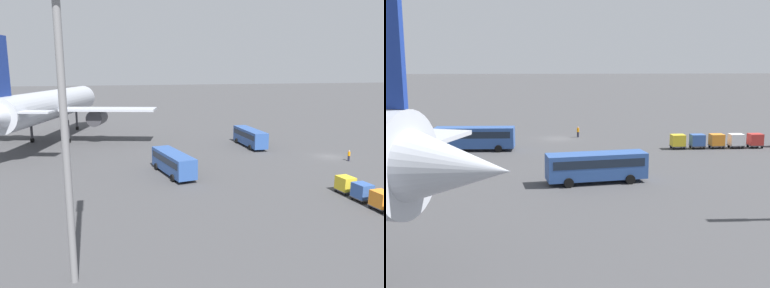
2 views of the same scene
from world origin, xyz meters
TOP-DOWN VIEW (x-y plane):
  - ground_plane at (0.00, 0.00)m, footprint 600.00×600.00m
  - shuttle_bus_near at (11.55, 9.44)m, footprint 10.95×3.13m
  - shuttle_bus_far at (-3.77, 27.66)m, footprint 10.74×4.40m
  - worker_person at (-3.43, -1.20)m, footprint 0.38×0.38m
  - cargo_cart_red at (-28.37, 9.55)m, footprint 2.08×1.78m
  - cargo_cart_white at (-25.54, 9.60)m, footprint 2.08×1.78m
  - cargo_cart_orange at (-22.71, 9.60)m, footprint 2.08×1.78m
  - cargo_cart_blue at (-19.88, 9.67)m, footprint 2.08×1.78m
  - cargo_cart_yellow at (-17.05, 9.73)m, footprint 2.08×1.78m

SIDE VIEW (x-z plane):
  - ground_plane at x=0.00m, z-range 0.00..0.00m
  - worker_person at x=-3.43m, z-range 0.00..1.74m
  - cargo_cart_red at x=-28.37m, z-range 0.16..2.22m
  - cargo_cart_white at x=-25.54m, z-range 0.16..2.22m
  - cargo_cart_orange at x=-22.71m, z-range 0.16..2.22m
  - cargo_cart_blue at x=-19.88m, z-range 0.16..2.22m
  - cargo_cart_yellow at x=-17.05m, z-range 0.16..2.22m
  - shuttle_bus_far at x=-3.77m, z-range 0.32..3.43m
  - shuttle_bus_near at x=11.55m, z-range 0.32..3.63m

